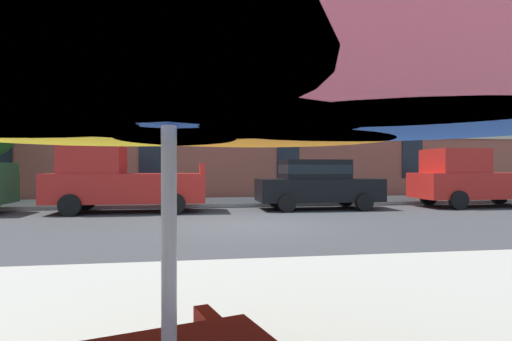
{
  "coord_description": "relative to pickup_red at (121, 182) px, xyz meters",
  "views": [
    {
      "loc": [
        -1.4,
        -10.62,
        1.47
      ],
      "look_at": [
        0.76,
        3.2,
        1.4
      ],
      "focal_mm": 28.95,
      "sensor_mm": 36.0,
      "label": 1
    }
  ],
  "objects": [
    {
      "name": "ground_plane",
      "position": [
        3.75,
        -3.7,
        -1.03
      ],
      "size": [
        120.0,
        120.0,
        0.0
      ],
      "primitive_type": "plane",
      "color": "#38383A"
    },
    {
      "name": "sidewalk_far",
      "position": [
        3.75,
        3.1,
        -0.97
      ],
      "size": [
        56.0,
        3.6,
        0.12
      ],
      "primitive_type": "cube",
      "color": "#B2ADA3",
      "rests_on": "ground"
    },
    {
      "name": "apartment_building",
      "position": [
        3.75,
        11.29,
        8.57
      ],
      "size": [
        39.05,
        12.08,
        19.2
      ],
      "color": "#934C3D",
      "rests_on": "ground"
    },
    {
      "name": "pickup_red",
      "position": [
        0.0,
        0.0,
        0.0
      ],
      "size": [
        5.1,
        2.12,
        2.2
      ],
      "color": "#B21E19",
      "rests_on": "ground"
    },
    {
      "name": "sedan_black",
      "position": [
        6.81,
        -0.0,
        -0.08
      ],
      "size": [
        4.4,
        1.98,
        1.78
      ],
      "color": "black",
      "rests_on": "ground"
    },
    {
      "name": "pickup_red_midblock",
      "position": [
        13.1,
        0.0,
        0.0
      ],
      "size": [
        5.1,
        2.12,
        2.2
      ],
      "color": "#B21E19",
      "rests_on": "ground"
    },
    {
      "name": "patio_umbrella",
      "position": [
        2.26,
        -12.7,
        0.89
      ],
      "size": [
        3.41,
        3.16,
        2.27
      ],
      "color": "silver",
      "rests_on": "ground"
    }
  ]
}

